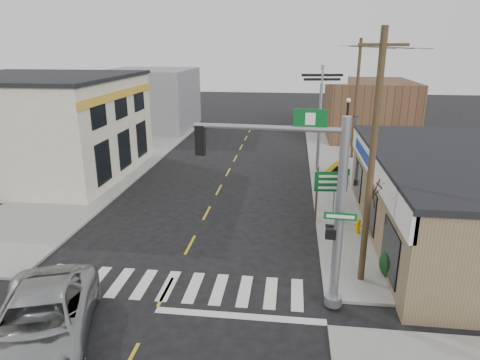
# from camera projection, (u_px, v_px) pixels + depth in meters

# --- Properties ---
(ground) EXTENTS (140.00, 140.00, 0.00)m
(ground) POSITION_uv_depth(u_px,v_px,m) (166.00, 291.00, 16.36)
(ground) COLOR black
(ground) RESTS_ON ground
(sidewalk_right) EXTENTS (6.00, 38.00, 0.13)m
(sidewalk_right) POSITION_uv_depth(u_px,v_px,m) (359.00, 189.00, 27.57)
(sidewalk_right) COLOR gray
(sidewalk_right) RESTS_ON ground
(sidewalk_left) EXTENTS (6.00, 38.00, 0.13)m
(sidewalk_left) POSITION_uv_depth(u_px,v_px,m) (94.00, 179.00, 29.68)
(sidewalk_left) COLOR gray
(sidewalk_left) RESTS_ON ground
(center_line) EXTENTS (0.12, 56.00, 0.01)m
(center_line) POSITION_uv_depth(u_px,v_px,m) (207.00, 213.00, 23.92)
(center_line) COLOR gold
(center_line) RESTS_ON ground
(crosswalk) EXTENTS (11.00, 2.20, 0.01)m
(crosswalk) POSITION_uv_depth(u_px,v_px,m) (169.00, 286.00, 16.74)
(crosswalk) COLOR silver
(crosswalk) RESTS_ON ground
(left_building) EXTENTS (12.00, 12.00, 6.80)m
(left_building) POSITION_uv_depth(u_px,v_px,m) (41.00, 128.00, 30.07)
(left_building) COLOR beige
(left_building) RESTS_ON ground
(bldg_distant_right) EXTENTS (8.00, 10.00, 5.60)m
(bldg_distant_right) POSITION_uv_depth(u_px,v_px,m) (368.00, 109.00, 42.45)
(bldg_distant_right) COLOR brown
(bldg_distant_right) RESTS_ON ground
(bldg_distant_left) EXTENTS (9.00, 10.00, 6.40)m
(bldg_distant_left) POSITION_uv_depth(u_px,v_px,m) (151.00, 99.00, 46.91)
(bldg_distant_left) COLOR gray
(bldg_distant_left) RESTS_ON ground
(suv) EXTENTS (4.86, 6.98, 1.77)m
(suv) POSITION_uv_depth(u_px,v_px,m) (41.00, 323.00, 13.09)
(suv) COLOR #9A9C9E
(suv) RESTS_ON ground
(traffic_signal_pole) EXTENTS (5.50, 0.40, 6.96)m
(traffic_signal_pole) POSITION_uv_depth(u_px,v_px,m) (316.00, 195.00, 14.17)
(traffic_signal_pole) COLOR gray
(traffic_signal_pole) RESTS_ON sidewalk_right
(guide_sign) EXTENTS (1.68, 0.14, 2.94)m
(guide_sign) POSITION_uv_depth(u_px,v_px,m) (331.00, 187.00, 21.87)
(guide_sign) COLOR #4C3923
(guide_sign) RESTS_ON sidewalk_right
(fire_hydrant) EXTENTS (0.23, 0.23, 0.72)m
(fire_hydrant) POSITION_uv_depth(u_px,v_px,m) (358.00, 225.00, 21.01)
(fire_hydrant) COLOR #D4AF00
(fire_hydrant) RESTS_ON sidewalk_right
(ped_crossing_sign) EXTENTS (1.18, 0.08, 3.04)m
(ped_crossing_sign) POSITION_uv_depth(u_px,v_px,m) (335.00, 178.00, 22.84)
(ped_crossing_sign) COLOR gray
(ped_crossing_sign) RESTS_ON sidewalk_right
(lamp_post) EXTENTS (0.74, 0.58, 5.68)m
(lamp_post) POSITION_uv_depth(u_px,v_px,m) (347.00, 136.00, 27.34)
(lamp_post) COLOR black
(lamp_post) RESTS_ON sidewalk_right
(dance_center_sign) EXTENTS (3.53, 0.22, 7.51)m
(dance_center_sign) POSITION_uv_depth(u_px,v_px,m) (321.00, 93.00, 29.85)
(dance_center_sign) COLOR gray
(dance_center_sign) RESTS_ON sidewalk_right
(bare_tree) EXTENTS (2.18, 2.18, 4.36)m
(bare_tree) POSITION_uv_depth(u_px,v_px,m) (388.00, 182.00, 17.80)
(bare_tree) COLOR black
(bare_tree) RESTS_ON sidewalk_right
(shrub_front) EXTENTS (1.45, 1.45, 1.09)m
(shrub_front) POSITION_uv_depth(u_px,v_px,m) (398.00, 264.00, 17.00)
(shrub_front) COLOR #1E3C17
(shrub_front) RESTS_ON sidewalk_right
(shrub_back) EXTENTS (1.20, 1.20, 0.90)m
(shrub_back) POSITION_uv_depth(u_px,v_px,m) (394.00, 211.00, 22.59)
(shrub_back) COLOR black
(shrub_back) RESTS_ON sidewalk_right
(utility_pole_near) EXTENTS (1.65, 0.25, 9.50)m
(utility_pole_near) POSITION_uv_depth(u_px,v_px,m) (372.00, 160.00, 15.51)
(utility_pole_near) COLOR #3F2C1B
(utility_pole_near) RESTS_ON sidewalk_right
(utility_pole_far) EXTENTS (1.62, 0.24, 9.33)m
(utility_pole_far) POSITION_uv_depth(u_px,v_px,m) (356.00, 98.00, 33.62)
(utility_pole_far) COLOR #3B2D1A
(utility_pole_far) RESTS_ON sidewalk_right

